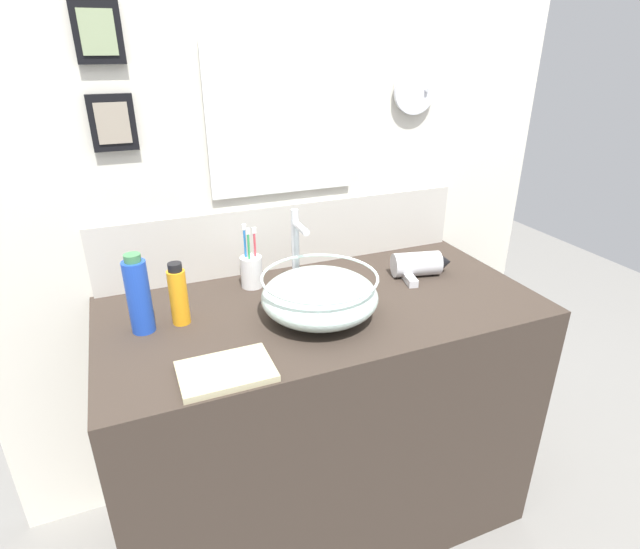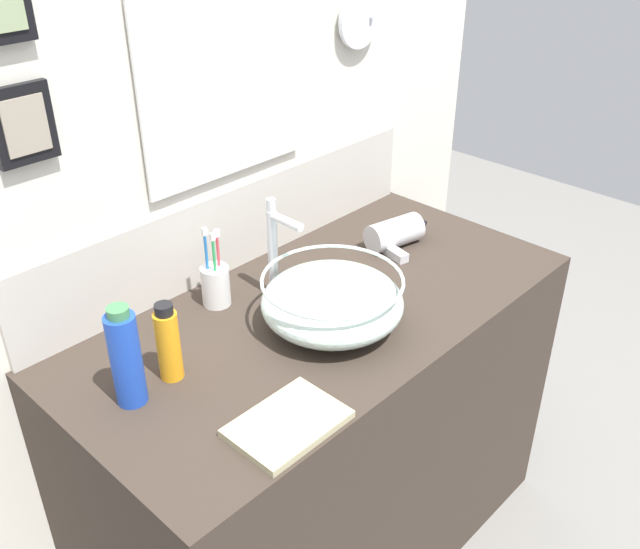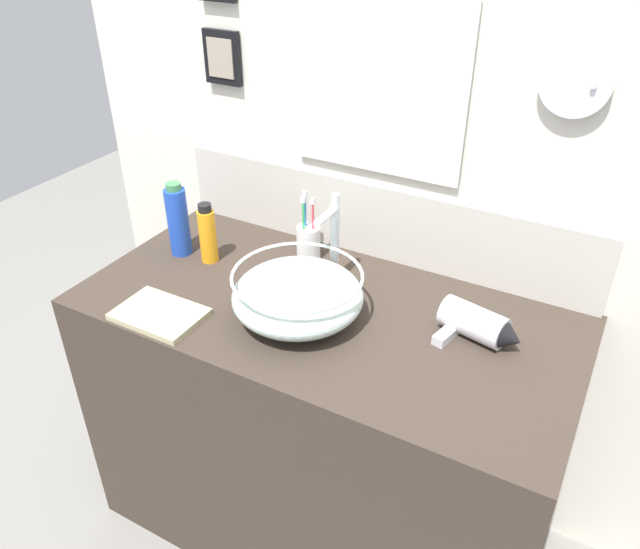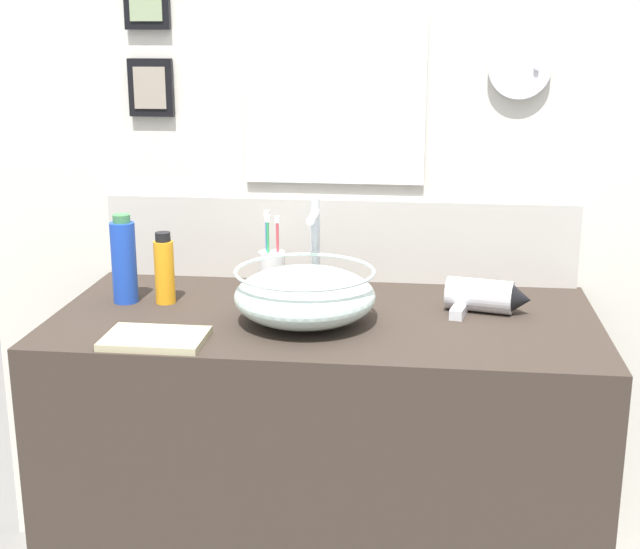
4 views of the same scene
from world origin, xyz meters
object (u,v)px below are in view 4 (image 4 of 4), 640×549
(shampoo_bottle, at_px, (164,270))
(faucet, at_px, (315,243))
(glass_bowl_sink, at_px, (305,295))
(hair_drier, at_px, (485,297))
(toothbrush_cup, at_px, (272,269))
(hand_towel, at_px, (155,339))
(soap_dispenser, at_px, (124,261))

(shampoo_bottle, bearing_deg, faucet, 10.33)
(glass_bowl_sink, relative_size, hair_drier, 1.55)
(faucet, relative_size, shampoo_bottle, 1.45)
(glass_bowl_sink, height_order, toothbrush_cup, toothbrush_cup)
(glass_bowl_sink, height_order, hand_towel, glass_bowl_sink)
(glass_bowl_sink, distance_m, toothbrush_cup, 0.29)
(hair_drier, distance_m, shampoo_bottle, 0.79)
(faucet, height_order, toothbrush_cup, faucet)
(soap_dispenser, xyz_separation_m, hand_towel, (0.16, -0.28, -0.10))
(glass_bowl_sink, distance_m, shampoo_bottle, 0.38)
(toothbrush_cup, height_order, shampoo_bottle, toothbrush_cup)
(hair_drier, relative_size, toothbrush_cup, 1.02)
(hand_towel, bearing_deg, toothbrush_cup, 67.16)
(shampoo_bottle, relative_size, hand_towel, 0.82)
(soap_dispenser, xyz_separation_m, shampoo_bottle, (0.10, 0.00, -0.02))
(toothbrush_cup, bearing_deg, hand_towel, -112.84)
(soap_dispenser, bearing_deg, hair_drier, 1.40)
(soap_dispenser, distance_m, hand_towel, 0.34)
(glass_bowl_sink, relative_size, shampoo_bottle, 1.82)
(faucet, relative_size, hair_drier, 1.23)
(hand_towel, bearing_deg, soap_dispenser, 119.70)
(glass_bowl_sink, relative_size, toothbrush_cup, 1.57)
(shampoo_bottle, xyz_separation_m, hand_towel, (0.06, -0.28, -0.08))
(faucet, bearing_deg, glass_bowl_sink, -90.00)
(toothbrush_cup, relative_size, shampoo_bottle, 1.16)
(glass_bowl_sink, bearing_deg, shampoo_bottle, 162.20)
(soap_dispenser, relative_size, hand_towel, 1.02)
(toothbrush_cup, distance_m, hand_towel, 0.47)
(hair_drier, height_order, soap_dispenser, soap_dispenser)
(hair_drier, height_order, shampoo_bottle, shampoo_bottle)
(glass_bowl_sink, bearing_deg, hair_drier, 17.84)
(shampoo_bottle, bearing_deg, glass_bowl_sink, -17.80)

